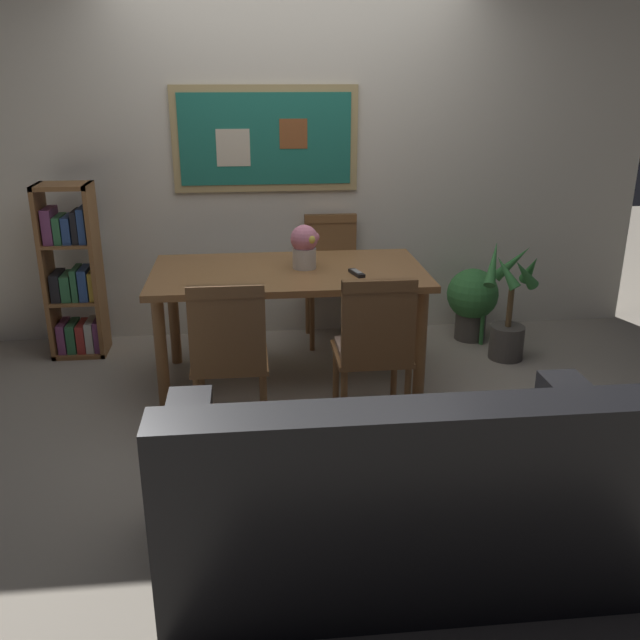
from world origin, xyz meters
TOP-DOWN VIEW (x-y plane):
  - ground_plane at (0.00, 0.00)m, footprint 12.00×12.00m
  - wall_back_with_painting at (-0.00, 1.36)m, footprint 5.20×0.14m
  - dining_table at (-0.10, 0.40)m, footprint 1.67×0.89m
  - dining_chair_far_right at (0.26, 1.14)m, footprint 0.40×0.41m
  - dining_chair_near_right at (0.30, -0.34)m, footprint 0.40×0.41m
  - dining_chair_near_left at (-0.46, -0.35)m, footprint 0.40×0.41m
  - leather_couch at (0.20, -1.42)m, footprint 1.80×0.84m
  - bookshelf at (-1.53, 1.01)m, footprint 0.36×0.28m
  - potted_ivy at (1.28, 0.99)m, footprint 0.37×0.37m
  - potted_palm at (1.41, 0.61)m, footprint 0.40×0.38m
  - flower_vase at (0.00, 0.43)m, footprint 0.18×0.17m
  - tv_remote at (0.30, 0.25)m, footprint 0.08×0.16m

SIDE VIEW (x-z plane):
  - ground_plane at x=0.00m, z-range 0.00..0.00m
  - potted_ivy at x=1.28m, z-range 0.02..0.59m
  - leather_couch at x=0.20m, z-range -0.11..0.73m
  - potted_palm at x=1.41m, z-range -0.08..0.74m
  - dining_chair_far_right at x=0.26m, z-range 0.08..0.99m
  - dining_chair_near_right at x=0.30m, z-range 0.08..0.99m
  - dining_chair_near_left at x=-0.46m, z-range 0.08..0.99m
  - bookshelf at x=-1.53m, z-range -0.05..1.15m
  - dining_table at x=-0.10m, z-range 0.28..1.02m
  - tv_remote at x=0.30m, z-range 0.74..0.76m
  - flower_vase at x=0.00m, z-range 0.75..1.02m
  - wall_back_with_painting at x=0.00m, z-range 0.00..2.60m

